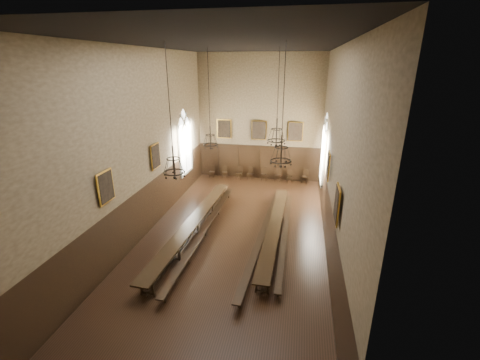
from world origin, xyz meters
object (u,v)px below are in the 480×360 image
(bench_right_inner, at_px, (263,234))
(chair_0, at_px, (212,174))
(chandelier_front_left, at_px, (174,165))
(chandelier_front_right, at_px, (281,153))
(chair_2, at_px, (239,175))
(chair_3, at_px, (250,176))
(table_left, at_px, (194,228))
(chair_4, at_px, (264,177))
(bench_left_inner, at_px, (206,230))
(chair_7, at_px, (305,179))
(table_right, at_px, (274,231))
(chandelier_back_left, at_px, (210,138))
(bench_left_outer, at_px, (188,226))
(chair_1, at_px, (225,174))
(chandelier_back_right, at_px, (276,135))
(chair_5, at_px, (278,177))
(bench_right_outer, at_px, (285,234))
(chair_6, at_px, (290,179))

(bench_right_inner, xyz_separation_m, chair_0, (-5.01, 8.53, -0.04))
(chandelier_front_left, xyz_separation_m, chandelier_front_right, (4.21, 0.38, 0.58))
(chair_0, relative_size, chandelier_front_left, 0.18)
(bench_right_inner, xyz_separation_m, chair_2, (-2.88, 8.48, -0.01))
(chair_0, relative_size, chair_3, 1.00)
(table_left, distance_m, chair_4, 9.14)
(bench_left_inner, relative_size, chair_4, 11.47)
(bench_right_inner, relative_size, chair_3, 11.86)
(chair_7, bearing_deg, bench_right_inner, -86.67)
(table_right, relative_size, chandelier_back_left, 1.89)
(table_right, height_order, chair_2, chair_2)
(table_right, xyz_separation_m, bench_left_outer, (-4.50, -0.07, -0.11))
(chair_0, bearing_deg, chandelier_back_left, -76.62)
(chair_4, bearing_deg, bench_left_outer, -115.19)
(chair_1, bearing_deg, chandelier_back_right, -66.94)
(chair_2, relative_size, chandelier_front_left, 0.19)
(bench_right_inner, bearing_deg, chandelier_back_right, 84.33)
(chair_3, bearing_deg, chair_0, -172.40)
(chair_4, bearing_deg, chair_3, 171.37)
(bench_left_outer, bearing_deg, chair_7, 54.43)
(bench_left_inner, distance_m, chair_5, 9.26)
(chair_5, height_order, chandelier_back_left, chandelier_back_left)
(chair_3, xyz_separation_m, chair_7, (4.04, -0.05, 0.03))
(chair_7, bearing_deg, table_right, -83.58)
(chair_2, height_order, chandelier_back_right, chandelier_back_right)
(chair_5, bearing_deg, chair_0, -173.28)
(chair_0, relative_size, chandelier_back_left, 0.18)
(chair_1, distance_m, chandelier_front_right, 12.67)
(bench_right_inner, xyz_separation_m, chandelier_front_right, (0.82, -2.12, 4.73))
(bench_right_outer, bearing_deg, chandelier_back_right, 108.31)
(bench_left_outer, height_order, chandelier_front_right, chandelier_front_right)
(bench_left_inner, bearing_deg, chandelier_front_left, -101.79)
(table_left, bearing_deg, bench_right_inner, 4.29)
(chair_2, height_order, chair_5, chair_2)
(bench_left_inner, relative_size, chair_1, 12.18)
(chair_6, distance_m, chandelier_back_left, 8.62)
(chair_3, height_order, chandelier_back_left, chandelier_back_left)
(chair_6, distance_m, chandelier_front_right, 11.61)
(chandelier_back_right, distance_m, chandelier_front_left, 6.29)
(bench_right_outer, distance_m, chandelier_back_left, 6.33)
(chair_2, bearing_deg, table_left, -90.49)
(chair_7, bearing_deg, bench_left_outer, -108.99)
(bench_right_inner, relative_size, chair_5, 11.06)
(chair_7, height_order, chandelier_front_right, chandelier_front_right)
(chandelier_back_right, bearing_deg, chair_7, 73.53)
(table_left, height_order, chair_7, chair_7)
(chair_0, xyz_separation_m, chair_1, (1.00, 0.04, -0.00))
(chair_3, bearing_deg, chair_4, 3.57)
(bench_right_outer, relative_size, chair_4, 9.98)
(table_left, bearing_deg, bench_left_inner, 3.63)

